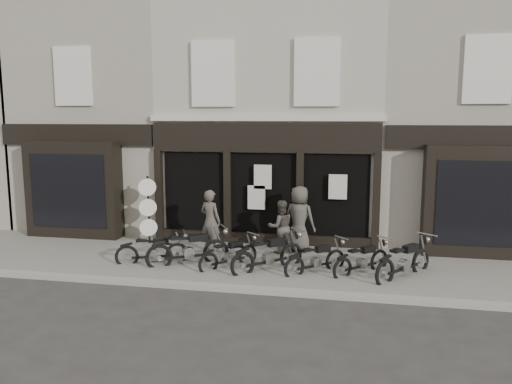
% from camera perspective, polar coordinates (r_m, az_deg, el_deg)
% --- Properties ---
extents(ground_plane, '(90.00, 90.00, 0.00)m').
position_cam_1_polar(ground_plane, '(13.21, -1.43, -9.45)').
color(ground_plane, '#2D2B28').
rests_on(ground_plane, ground).
extents(pavement, '(30.00, 4.20, 0.12)m').
position_cam_1_polar(pavement, '(14.03, -0.63, -8.10)').
color(pavement, '#68635C').
rests_on(pavement, ground_plane).
extents(kerb, '(30.00, 0.25, 0.13)m').
position_cam_1_polar(kerb, '(12.03, -2.74, -10.96)').
color(kerb, gray).
rests_on(kerb, ground_plane).
extents(central_building, '(7.30, 6.22, 8.34)m').
position_cam_1_polar(central_building, '(18.41, 2.55, 8.56)').
color(central_building, '#A29E8B').
rests_on(central_building, ground).
extents(neighbour_left, '(5.60, 6.73, 8.34)m').
position_cam_1_polar(neighbour_left, '(20.29, -15.69, 8.14)').
color(neighbour_left, gray).
rests_on(neighbour_left, ground).
extents(neighbour_right, '(5.60, 6.73, 8.34)m').
position_cam_1_polar(neighbour_right, '(18.51, 22.55, 7.80)').
color(neighbour_right, gray).
rests_on(neighbour_right, ground).
extents(motorcycle_0, '(1.89, 1.00, 0.96)m').
position_cam_1_polar(motorcycle_0, '(14.11, -11.67, -6.84)').
color(motorcycle_0, black).
rests_on(motorcycle_0, ground).
extents(motorcycle_1, '(2.08, 1.43, 1.10)m').
position_cam_1_polar(motorcycle_1, '(13.81, -7.66, -6.82)').
color(motorcycle_1, black).
rests_on(motorcycle_1, ground).
extents(motorcycle_2, '(1.41, 1.56, 0.91)m').
position_cam_1_polar(motorcycle_2, '(13.52, -3.06, -7.44)').
color(motorcycle_2, black).
rests_on(motorcycle_2, ground).
extents(motorcycle_3, '(1.79, 1.76, 1.08)m').
position_cam_1_polar(motorcycle_3, '(13.22, 1.44, -7.48)').
color(motorcycle_3, black).
rests_on(motorcycle_3, ground).
extents(motorcycle_4, '(1.59, 1.46, 0.93)m').
position_cam_1_polar(motorcycle_4, '(13.13, 6.88, -7.93)').
color(motorcycle_4, black).
rests_on(motorcycle_4, ground).
extents(motorcycle_5, '(1.53, 1.53, 0.93)m').
position_cam_1_polar(motorcycle_5, '(13.26, 12.02, -7.89)').
color(motorcycle_5, black).
rests_on(motorcycle_5, ground).
extents(motorcycle_6, '(1.63, 1.89, 1.08)m').
position_cam_1_polar(motorcycle_6, '(13.18, 16.57, -7.91)').
color(motorcycle_6, black).
rests_on(motorcycle_6, ground).
extents(man_left, '(0.79, 0.66, 1.85)m').
position_cam_1_polar(man_left, '(14.84, -5.23, -3.28)').
color(man_left, '#49433C').
rests_on(man_left, pavement).
extents(man_centre, '(0.93, 0.85, 1.57)m').
position_cam_1_polar(man_centre, '(14.65, 2.83, -3.98)').
color(man_centre, '#443D36').
rests_on(man_centre, pavement).
extents(man_right, '(1.11, 0.91, 1.96)m').
position_cam_1_polar(man_right, '(14.81, 4.97, -3.08)').
color(man_right, '#413D36').
rests_on(man_right, pavement).
extents(advert_sign_post, '(0.52, 0.35, 2.26)m').
position_cam_1_polar(advert_sign_post, '(16.02, -12.20, -2.35)').
color(advert_sign_post, black).
rests_on(advert_sign_post, ground).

